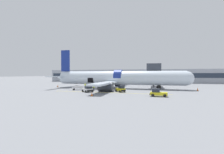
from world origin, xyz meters
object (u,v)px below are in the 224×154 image
Objects in this scene: airplane at (117,78)px; baggage_tug_rear at (121,89)px; ground_crew_driver at (85,86)px; ground_crew_loader_b at (111,86)px; baggage_tug_mid at (88,89)px; baggage_cart_queued at (79,88)px; ground_crew_loader_a at (107,86)px; baggage_tug_lead at (158,93)px; ground_crew_supervisor at (94,87)px; baggage_cart_loading at (96,87)px; suitcase_on_tarmac_upright at (99,89)px.

airplane is 9.51m from baggage_tug_rear.
ground_crew_loader_b is at bearing 5.14° from ground_crew_driver.
baggage_tug_mid is 0.72× the size of baggage_cart_queued.
airplane reaches higher than ground_crew_loader_a.
ground_crew_supervisor reaches higher than baggage_tug_lead.
suitcase_on_tarmac_upright is at bearing -57.00° from baggage_cart_loading.
baggage_cart_queued is 4.96× the size of suitcase_on_tarmac_upright.
baggage_tug_lead is at bearing -32.67° from baggage_tug_rear.
ground_crew_loader_b is (-11.90, 10.36, 0.28)m from baggage_tug_lead.
baggage_cart_queued is 2.45× the size of ground_crew_driver.
airplane is 11.90m from baggage_tug_mid.
baggage_tug_lead is at bearing -51.63° from airplane.
ground_crew_loader_b is at bearing 22.66° from baggage_cart_queued.
ground_crew_driver is (-3.70, 6.53, 0.23)m from baggage_tug_mid.
ground_crew_loader_a reaches higher than ground_crew_supervisor.
baggage_cart_loading is at bearing -7.77° from ground_crew_driver.
ground_crew_supervisor is (-4.32, -7.48, -2.18)m from airplane.
baggage_tug_mid is at bearing 168.41° from baggage_tug_lead.
baggage_tug_rear reaches higher than ground_crew_supervisor.
baggage_cart_queued is at bearing -152.07° from baggage_cart_loading.
suitcase_on_tarmac_upright is at bearing 164.99° from baggage_tug_rear.
baggage_cart_loading is at bearing 27.93° from baggage_cart_queued.
baggage_tug_rear is 1.73× the size of ground_crew_supervisor.
ground_crew_loader_b is (-3.76, 5.14, 0.23)m from baggage_tug_rear.
ground_crew_supervisor is (-15.37, 6.48, 0.19)m from baggage_tug_lead.
ground_crew_supervisor is at bearing -120.00° from airplane.
ground_crew_driver is 5.01m from ground_crew_supervisor.
airplane is 8.21m from suitcase_on_tarmac_upright.
ground_crew_loader_b is at bearing 68.96° from ground_crew_loader_a.
ground_crew_loader_b is at bearing 126.18° from baggage_tug_rear.
ground_crew_driver reaches higher than ground_crew_supervisor.
baggage_cart_loading is 3.99m from ground_crew_loader_b.
ground_crew_supervisor is at bearing -142.70° from ground_crew_loader_a.
baggage_tug_lead is 21.03m from baggage_cart_queued.
baggage_cart_loading is (-15.71, 9.23, -0.03)m from baggage_tug_lead.
baggage_tug_lead reaches higher than suitcase_on_tarmac_upright.
ground_crew_supervisor is at bearing 87.75° from baggage_tug_mid.
baggage_tug_mid is at bearing -110.19° from suitcase_on_tarmac_upright.
ground_crew_loader_b reaches higher than baggage_tug_rear.
ground_crew_loader_b is (0.67, 1.75, -0.08)m from ground_crew_loader_a.
baggage_cart_queued is 2.24× the size of ground_crew_loader_a.
ground_crew_supervisor is (3.83, -3.23, -0.08)m from ground_crew_driver.
ground_crew_driver is (-6.63, 1.10, -0.08)m from ground_crew_loader_a.
baggage_tug_rear reaches higher than baggage_tug_lead.
baggage_tug_mid is 3.90m from suitcase_on_tarmac_upright.
baggage_tug_rear is 11.82m from baggage_cart_queued.
baggage_tug_lead is at bearing -19.61° from baggage_cart_queued.
baggage_cart_loading is at bearing 123.00° from suitcase_on_tarmac_upright.
baggage_tug_lead is 15.72m from suitcase_on_tarmac_upright.
ground_crew_driver is at bearing -174.86° from ground_crew_loader_b.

